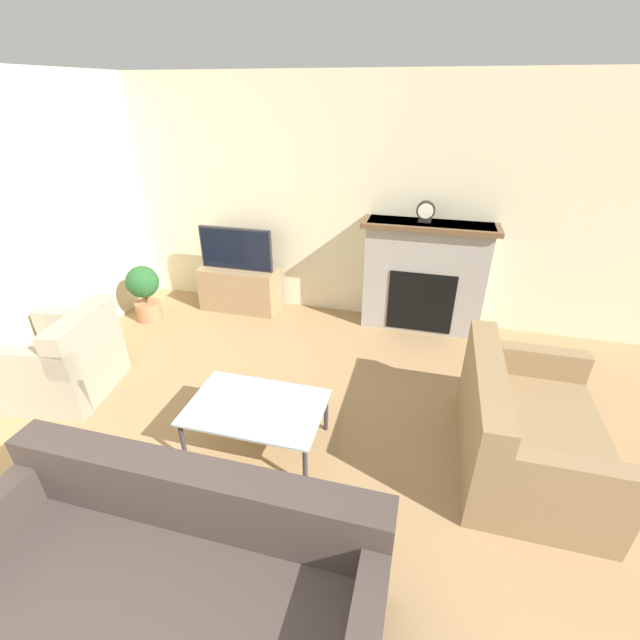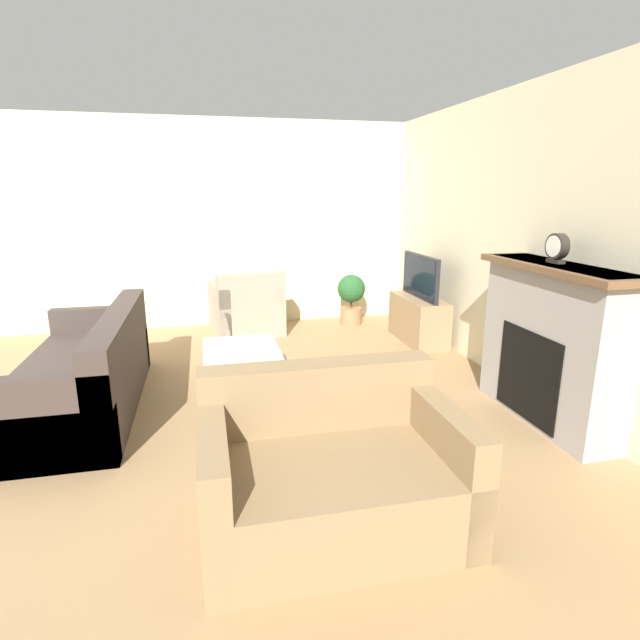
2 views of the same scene
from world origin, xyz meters
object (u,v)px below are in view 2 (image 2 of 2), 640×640
at_px(armchair_by_window, 247,310).
at_px(coffee_table, 242,355).
at_px(tv, 420,276).
at_px(couch_loveseat, 331,473).
at_px(couch_sectional, 86,376).
at_px(mantel_clock, 557,248).
at_px(potted_plant, 351,296).

distance_m(armchair_by_window, coffee_table, 1.97).
xyz_separation_m(tv, coffee_table, (1.13, -2.21, -0.45)).
xyz_separation_m(couch_loveseat, coffee_table, (-1.97, -0.33, 0.07)).
relative_size(tv, coffee_table, 0.89).
height_order(couch_sectional, couch_loveseat, same).
distance_m(armchair_by_window, mantel_clock, 3.83).
relative_size(couch_loveseat, mantel_clock, 6.15).
bearing_deg(mantel_clock, coffee_table, -114.51).
bearing_deg(potted_plant, mantel_clock, 11.84).
xyz_separation_m(tv, couch_sectional, (1.21, -3.51, -0.51)).
height_order(couch_loveseat, mantel_clock, mantel_clock).
distance_m(couch_loveseat, coffee_table, 2.00).
distance_m(tv, couch_sectional, 3.75).
bearing_deg(couch_sectional, couch_loveseat, 40.79).
relative_size(coffee_table, potted_plant, 1.51).
height_order(couch_sectional, coffee_table, couch_sectional).
height_order(tv, couch_sectional, tv).
height_order(tv, mantel_clock, mantel_clock).
xyz_separation_m(tv, armchair_by_window, (-0.82, -2.00, -0.50)).
height_order(armchair_by_window, mantel_clock, mantel_clock).
xyz_separation_m(couch_sectional, potted_plant, (-2.19, 2.95, 0.11)).
relative_size(couch_sectional, mantel_clock, 9.41).
bearing_deg(couch_sectional, tv, 109.01).
relative_size(tv, mantel_clock, 4.09).
relative_size(couch_sectional, coffee_table, 2.04).
relative_size(couch_loveseat, coffee_table, 1.33).
bearing_deg(armchair_by_window, couch_loveseat, 82.41).
height_order(armchair_by_window, potted_plant, armchair_by_window).
bearing_deg(coffee_table, mantel_clock, 65.49).
bearing_deg(mantel_clock, tv, -177.35).
height_order(tv, couch_loveseat, tv).
relative_size(armchair_by_window, potted_plant, 1.38).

